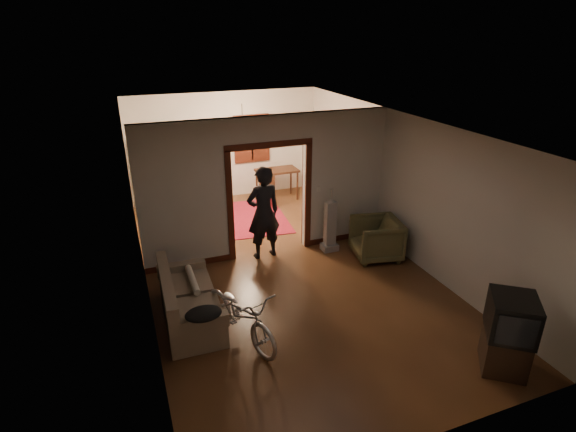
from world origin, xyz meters
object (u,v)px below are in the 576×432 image
sofa (190,296)px  locker (172,172)px  person (263,213)px  armchair (376,239)px  desk (277,185)px  bicycle (241,314)px

sofa → locker: 5.09m
person → locker: (-1.29, 3.43, -0.01)m
armchair → sofa: bearing=-67.3°
desk → locker: bearing=-171.7°
person → desk: bearing=-121.1°
sofa → armchair: size_ratio=2.00×
armchair → desk: size_ratio=0.83×
armchair → person: (-2.06, 0.85, 0.53)m
bicycle → armchair: size_ratio=1.85×
sofa → bicycle: (0.61, -0.76, 0.02)m
sofa → desk: (3.10, 4.59, -0.01)m
bicycle → person: bearing=44.6°
bicycle → person: person is taller
locker → desk: locker is taller
armchair → locker: 5.46m
locker → desk: bearing=-28.5°
bicycle → desk: bearing=45.4°
bicycle → desk: 5.91m
person → locker: bearing=-76.2°
armchair → locker: (-3.35, 4.28, 0.52)m
locker → bicycle: bearing=-107.3°
desk → armchair: bearing=-61.6°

